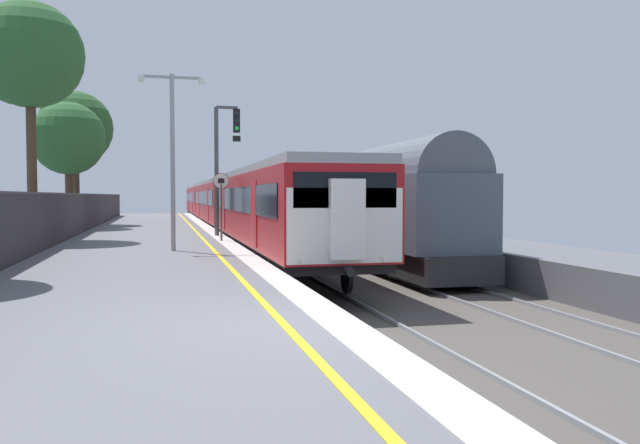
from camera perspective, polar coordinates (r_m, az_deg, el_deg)
name	(u,v)px	position (r m, az deg, el deg)	size (l,w,h in m)	color
ground	(489,356)	(9.75, 14.67, -11.40)	(17.40, 110.00, 1.21)	slate
commuter_train_at_platform	(224,202)	(43.18, -8.45, 1.75)	(2.83, 58.78, 3.81)	maroon
freight_train_adjacent_track	(287,200)	(42.50, -2.91, 1.96)	(2.60, 51.57, 4.43)	#232326
signal_gantry	(223,155)	(27.67, -8.59, 5.84)	(1.10, 0.24, 5.47)	#47474C
speed_limit_sign	(221,197)	(24.35, -8.71, 2.16)	(0.59, 0.08, 2.54)	#59595B
platform_lamp_mid	(172,146)	(20.42, -12.89, 6.53)	(2.00, 0.20, 5.41)	#93999E
background_tree_left	(27,59)	(27.77, -24.46, 12.96)	(4.03, 4.03, 9.08)	#473323
background_tree_right	(75,130)	(40.42, -20.78, 7.59)	(4.26, 4.26, 7.74)	#473323
background_tree_back	(67,140)	(36.19, -21.45, 6.74)	(3.78, 3.78, 6.56)	#473323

